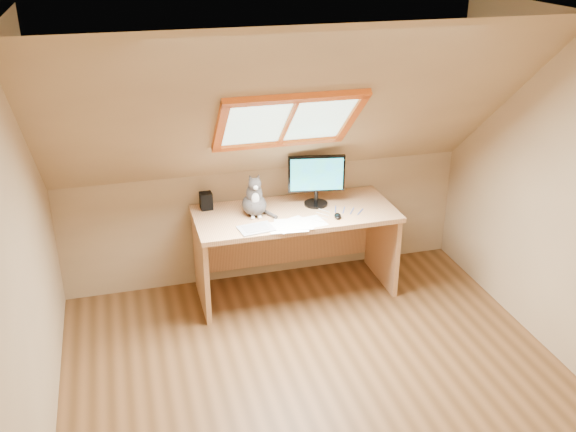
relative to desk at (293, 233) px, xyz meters
name	(u,v)px	position (x,y,z in m)	size (l,w,h in m)	color
ground	(329,397)	(-0.16, -1.45, -0.52)	(3.50, 3.50, 0.00)	brown
room_shell	(341,208)	(-0.16, -1.54, 0.91)	(3.52, 3.52, 2.41)	tan
desk	(293,233)	(0.00, 0.00, 0.00)	(1.64, 0.72, 0.75)	tan
monitor	(316,177)	(0.20, 0.02, 0.48)	(0.47, 0.20, 0.43)	black
cat	(254,200)	(-0.33, -0.04, 0.36)	(0.21, 0.25, 0.36)	#484340
desk_speaker	(206,201)	(-0.69, 0.18, 0.30)	(0.10, 0.10, 0.14)	black
graphics_tablet	(256,229)	(-0.38, -0.31, 0.23)	(0.26, 0.19, 0.01)	#B2B2B7
mouse	(338,216)	(0.30, -0.27, 0.24)	(0.06, 0.10, 0.03)	black
papers	(296,225)	(-0.07, -0.33, 0.23)	(0.35, 0.30, 0.01)	white
cables	(338,213)	(0.33, -0.19, 0.23)	(0.51, 0.26, 0.01)	silver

